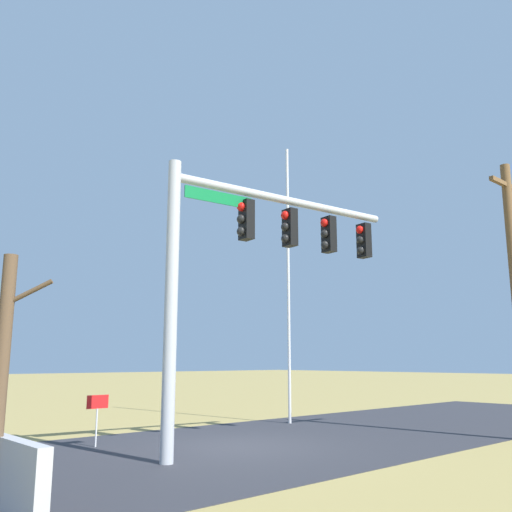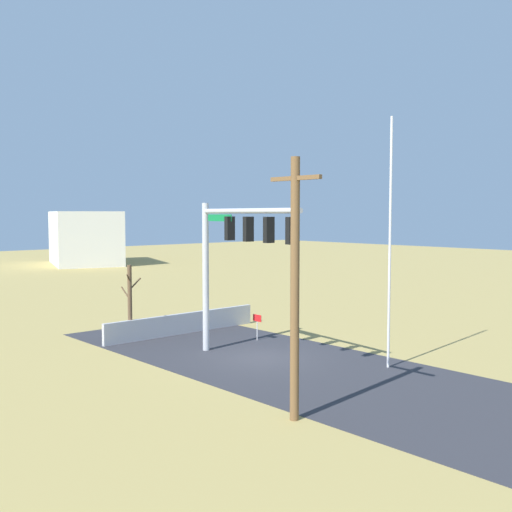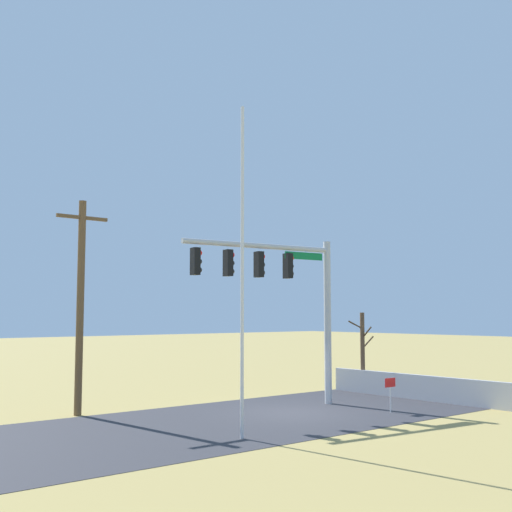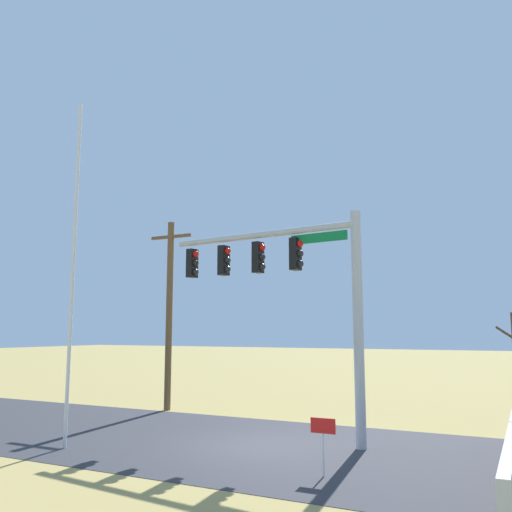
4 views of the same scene
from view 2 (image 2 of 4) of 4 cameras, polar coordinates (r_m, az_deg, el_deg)
name	(u,v)px [view 2 (image 2 of 4)]	position (r m, az deg, el deg)	size (l,w,h in m)	color
ground_plane	(261,358)	(25.31, 0.44, -9.55)	(160.00, 160.00, 0.00)	#9E894C
road_surface	(335,377)	(22.61, 7.43, -11.23)	(28.00, 8.00, 0.01)	#2D2D33
sidewalk_corner	(193,346)	(27.52, -5.99, -8.46)	(6.00, 6.00, 0.01)	#B7B5AD
retaining_fence	(183,324)	(30.35, -6.87, -6.32)	(0.20, 8.70, 1.01)	#A8A8AD
signal_mast	(232,246)	(24.29, -2.23, 0.90)	(6.53, 1.03, 6.39)	#B2B5BA
flagpole	(390,244)	(23.61, 12.48, 1.14)	(0.10, 0.10, 9.58)	silver
utility_pole	(295,285)	(17.23, 3.67, -2.69)	(1.90, 0.26, 7.52)	brown
bare_tree	(130,302)	(28.70, -11.78, -4.26)	(1.27, 1.02, 3.57)	brown
open_sign	(257,321)	(28.47, 0.11, -6.16)	(0.56, 0.04, 1.22)	silver
distant_building	(85,238)	(74.01, -15.78, 1.65)	(11.56, 7.15, 6.19)	silver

